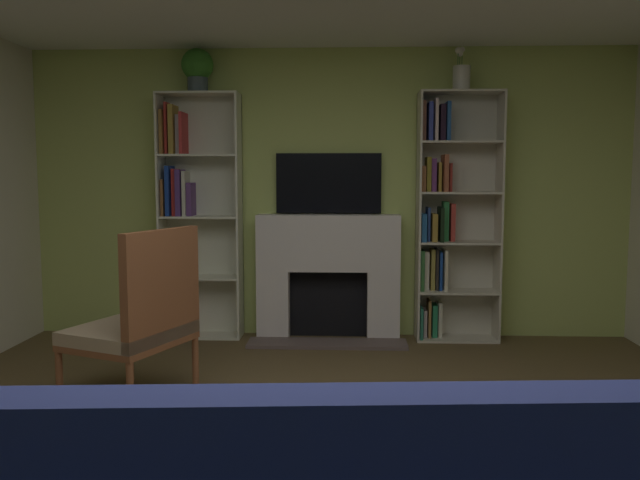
# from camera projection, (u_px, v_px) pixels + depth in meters

# --- Properties ---
(wall_back_accent) EXTENTS (5.40, 0.06, 2.55)m
(wall_back_accent) POSITION_uv_depth(u_px,v_px,m) (329.00, 194.00, 5.78)
(wall_back_accent) COLOR #B9CB67
(wall_back_accent) RESTS_ON ground_plane
(fireplace) EXTENTS (1.35, 0.55, 1.10)m
(fireplace) POSITION_uv_depth(u_px,v_px,m) (328.00, 272.00, 5.70)
(fireplace) COLOR white
(fireplace) RESTS_ON ground_plane
(tv) EXTENTS (0.93, 0.06, 0.53)m
(tv) POSITION_uv_depth(u_px,v_px,m) (329.00, 183.00, 5.71)
(tv) COLOR black
(tv) RESTS_ON fireplace
(bookshelf_left) EXTENTS (0.71, 0.28, 2.15)m
(bookshelf_left) POSITION_uv_depth(u_px,v_px,m) (192.00, 212.00, 5.72)
(bookshelf_left) COLOR silver
(bookshelf_left) RESTS_ON ground_plane
(bookshelf_right) EXTENTS (0.71, 0.30, 2.15)m
(bookshelf_right) POSITION_uv_depth(u_px,v_px,m) (447.00, 217.00, 5.62)
(bookshelf_right) COLOR beige
(bookshelf_right) RESTS_ON ground_plane
(potted_plant) EXTENTS (0.27, 0.27, 0.37)m
(potted_plant) POSITION_uv_depth(u_px,v_px,m) (197.00, 68.00, 5.54)
(potted_plant) COLOR #44545A
(potted_plant) RESTS_ON bookshelf_left
(vase_with_flowers) EXTENTS (0.15, 0.15, 0.37)m
(vase_with_flowers) POSITION_uv_depth(u_px,v_px,m) (461.00, 76.00, 5.46)
(vase_with_flowers) COLOR beige
(vase_with_flowers) RESTS_ON bookshelf_right
(armchair) EXTENTS (0.81, 0.85, 1.11)m
(armchair) POSITION_uv_depth(u_px,v_px,m) (141.00, 319.00, 4.04)
(armchair) COLOR brown
(armchair) RESTS_ON ground_plane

